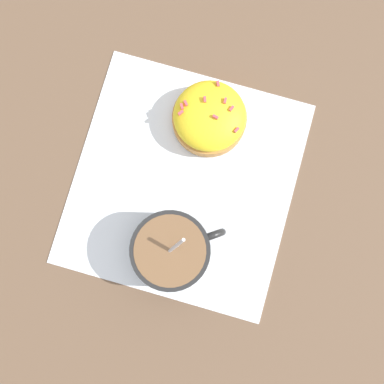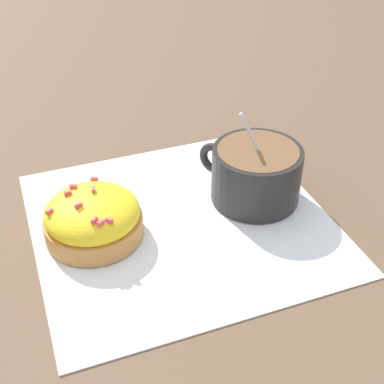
% 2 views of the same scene
% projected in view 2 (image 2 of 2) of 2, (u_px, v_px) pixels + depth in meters
% --- Properties ---
extents(ground_plane, '(3.00, 3.00, 0.00)m').
position_uv_depth(ground_plane, '(181.00, 222.00, 0.55)').
color(ground_plane, brown).
extents(paper_napkin, '(0.30, 0.28, 0.00)m').
position_uv_depth(paper_napkin, '(181.00, 221.00, 0.54)').
color(paper_napkin, white).
rests_on(paper_napkin, ground_plane).
extents(coffee_cup, '(0.09, 0.11, 0.10)m').
position_uv_depth(coffee_cup, '(255.00, 172.00, 0.56)').
color(coffee_cup, black).
rests_on(coffee_cup, paper_napkin).
extents(frosted_pastry, '(0.10, 0.10, 0.05)m').
position_uv_depth(frosted_pastry, '(93.00, 218.00, 0.51)').
color(frosted_pastry, '#C18442').
rests_on(frosted_pastry, paper_napkin).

